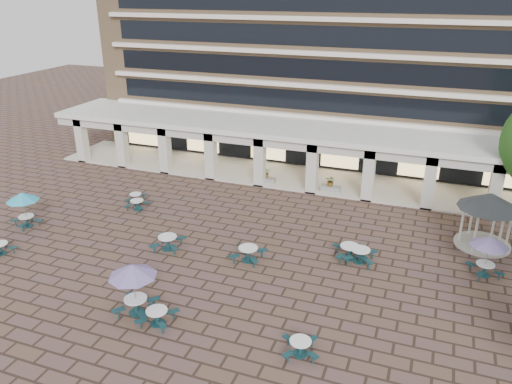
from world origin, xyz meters
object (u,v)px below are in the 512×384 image
picnic_table_2 (300,346)px  gazebo (489,207)px  picnic_table_0 (0,248)px  planter_left (266,177)px  planter_right (331,185)px

picnic_table_2 → gazebo: (7.81, 13.30, 2.15)m
picnic_table_0 → picnic_table_2: bearing=13.5°
picnic_table_0 → picnic_table_2: 19.12m
picnic_table_0 → gazebo: (26.80, 11.08, 2.16)m
planter_left → picnic_table_0: bearing=-124.1°
gazebo → planter_right: bearing=154.1°
picnic_table_0 → gazebo: size_ratio=0.51×
picnic_table_0 → gazebo: bearing=42.7°
picnic_table_2 → planter_right: bearing=82.0°
picnic_table_0 → picnic_table_2: (18.99, -2.22, 0.01)m
gazebo → planter_right: 11.91m
gazebo → planter_right: (-10.56, 5.12, -2.00)m
picnic_table_2 → gazebo: size_ratio=0.51×
planter_left → planter_right: 5.25m
picnic_table_2 → planter_left: bearing=96.9°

